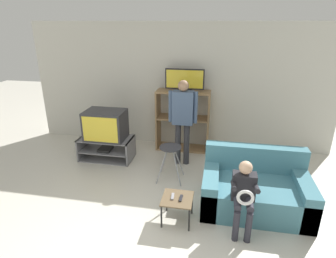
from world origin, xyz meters
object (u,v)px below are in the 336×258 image
Objects in this scene: television_flat at (185,81)px; remote_control_black at (181,198)px; media_shelf at (183,120)px; snack_table at (177,201)px; person_standing_adult at (183,115)px; person_seated_child at (244,192)px; folding_stool at (170,153)px; couch at (255,189)px; remote_control_white at (173,196)px; tv_stand at (107,148)px; television_main at (106,125)px.

remote_control_black is at bearing -83.19° from television_flat.
snack_table is at bearing -83.78° from media_shelf.
person_standing_adult is 2.03m from person_seated_child.
snack_table is 1.82m from person_standing_adult.
person_seated_child is at bearing -65.11° from media_shelf.
television_flat is 1.25× the size of folding_stool.
couch is 0.93× the size of person_standing_adult.
snack_table is 2.89× the size of remote_control_black.
remote_control_white is at bearing -154.87° from couch.
tv_stand is 2.06m from television_flat.
person_seated_child is (0.92, -0.03, 0.20)m from remote_control_white.
couch is (1.06, 0.54, -0.04)m from snack_table.
television_main is 2.95m from couch.
television_flat is at bearing 97.37° from remote_control_black.
person_standing_adult reaches higher than snack_table.
remote_control_white is (1.61, -1.60, 0.15)m from tv_stand.
remote_control_black reaches higher than snack_table.
media_shelf is at bearing 97.93° from remote_control_black.
folding_stool is at bearing -91.18° from media_shelf.
media_shelf reaches higher than television_main.
television_flat is (1.42, 0.77, 0.76)m from television_main.
remote_control_black is at bearing -82.64° from media_shelf.
couch reaches higher than tv_stand.
person_standing_adult is at bearing 97.90° from remote_control_black.
folding_stool is 4.35× the size of remote_control_white.
television_main is 5.25× the size of remote_control_black.
television_flat reaches higher than remote_control_white.
folding_stool is (1.39, -0.56, 0.30)m from tv_stand.
remote_control_white is (0.22, -1.04, -0.14)m from folding_stool.
remote_control_white is (0.19, -2.35, -0.28)m from media_shelf.
person_seated_child is at bearing -6.37° from remote_control_white.
media_shelf is 8.84× the size of remote_control_white.
television_flat is 1.63m from folding_stool.
folding_stool is at bearing 97.45° from remote_control_white.
person_seated_child is at bearing -1.44° from snack_table.
folding_stool is 4.35× the size of remote_control_black.
media_shelf is 3.06× the size of snack_table.
television_main is 0.97× the size of television_flat.
person_standing_adult reaches higher than television_main.
television_flat reaches higher than television_main.
remote_control_black is 1.82m from person_standing_adult.
remote_control_black is at bearing -151.58° from couch.
snack_table is at bearing -152.98° from couch.
television_flat reaches higher than media_shelf.
television_main is 1.49m from folding_stool.
couch is at bearing -21.34° from tv_stand.
person_standing_adult is (-0.22, 1.69, 0.62)m from remote_control_black.
person_seated_child is (1.02, -1.71, -0.41)m from person_standing_adult.
tv_stand is 1.08× the size of person_seated_child.
remote_control_white is 0.10× the size of couch.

